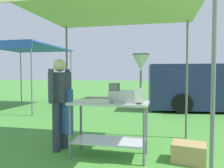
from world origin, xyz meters
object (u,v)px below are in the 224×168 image
Objects in this scene: donut_cart at (109,117)px; vendor at (60,99)px; menu_sign at (139,97)px; donut_fryer at (131,84)px; supply_crate at (189,153)px; donut_tray at (97,101)px; neighbour_tent at (24,48)px; stall_canopy at (111,10)px.

donut_cart is 0.97m from vendor.
menu_sign is 1.45m from vendor.
donut_fryer is 1.30m from vendor.
donut_cart is 0.64m from donut_fryer.
menu_sign is (0.15, -0.24, -0.19)m from donut_fryer.
donut_fryer reaches higher than vendor.
vendor is (-1.42, 0.30, -0.10)m from menu_sign.
supply_crate is at bearing -2.13° from vendor.
vendor is at bearing 171.88° from donut_cart.
donut_fryer is 0.48× the size of vendor.
donut_tray is 0.80× the size of supply_crate.
donut_tray is at bearing -160.98° from donut_fryer.
supply_crate is (0.90, -0.03, -1.05)m from donut_fryer.
supply_crate is 7.56m from neighbour_tent.
vendor is at bearing 177.59° from donut_fryer.
vendor reaches higher than menu_sign.
menu_sign is 1.16m from supply_crate.
stall_canopy is 1.25m from donut_fryer.
donut_fryer is at bearing -41.52° from neighbour_tent.
stall_canopy reaches higher than donut_cart.
stall_canopy is 2.57m from supply_crate.
neighbour_tent is at bearing 138.48° from donut_fryer.
donut_tray is at bearing -150.42° from donut_cart.
neighbour_tent is (-5.03, 4.56, 1.36)m from menu_sign.
donut_fryer is 0.35m from menu_sign.
vendor is at bearing 177.89° from stall_canopy.
menu_sign is at bearing -11.80° from vendor.
donut_fryer is at bearing 19.02° from donut_tray.
neighbour_tent is at bearing 143.06° from supply_crate.
menu_sign is 0.43× the size of supply_crate.
vendor is 0.48× the size of neighbour_tent.
donut_tray is (-0.17, -0.20, -1.47)m from stall_canopy.
stall_canopy is 1.50m from donut_tray.
donut_cart is 2.83× the size of donut_tray.
vendor is (-0.75, 0.23, -0.02)m from donut_tray.
donut_cart is at bearing -90.00° from stall_canopy.
stall_canopy is at bearing 90.00° from donut_cart.
neighbour_tent is (-4.88, 4.32, 1.17)m from donut_fryer.
stall_canopy is at bearing -2.11° from vendor.
donut_tray is at bearing -45.84° from neighbour_tent.
donut_cart is at bearing -166.95° from donut_fryer.
donut_fryer is 6.62m from neighbour_tent.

